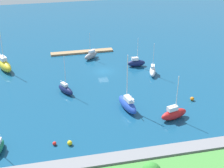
{
  "coord_description": "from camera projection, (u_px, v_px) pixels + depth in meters",
  "views": [
    {
      "loc": [
        14.52,
        75.86,
        35.96
      ],
      "look_at": [
        0.0,
        10.37,
        1.5
      ],
      "focal_mm": 52.53,
      "sensor_mm": 36.0,
      "label": 1
    }
  ],
  "objects": [
    {
      "name": "mooring_buoy_yellow",
      "position": [
        70.0,
        143.0,
        57.54
      ],
      "size": [
        0.89,
        0.89,
        0.89
      ],
      "primitive_type": "sphere",
      "color": "yellow",
      "rests_on": "water"
    },
    {
      "name": "pier_dock",
      "position": [
        82.0,
        52.0,
        96.58
      ],
      "size": [
        18.31,
        2.1,
        0.5
      ],
      "primitive_type": "cube",
      "color": "#997A56",
      "rests_on": "ground"
    },
    {
      "name": "sailboat_blue_west_end",
      "position": [
        127.0,
        104.0,
        67.76
      ],
      "size": [
        3.44,
        7.32,
        12.07
      ],
      "rotation": [
        0.0,
        0.0,
        4.92
      ],
      "color": "#2347B2",
      "rests_on": "water"
    },
    {
      "name": "mooring_buoy_red",
      "position": [
        54.0,
        143.0,
        57.57
      ],
      "size": [
        0.69,
        0.69,
        0.69
      ],
      "primitive_type": "sphere",
      "color": "red",
      "rests_on": "water"
    },
    {
      "name": "sailboat_white_lone_north",
      "position": [
        153.0,
        71.0,
        82.89
      ],
      "size": [
        2.97,
        5.16,
        8.48
      ],
      "rotation": [
        0.0,
        0.0,
        1.24
      ],
      "color": "white",
      "rests_on": "water"
    },
    {
      "name": "sailboat_navy_mid_basin",
      "position": [
        136.0,
        63.0,
        87.52
      ],
      "size": [
        4.9,
        1.92,
        7.86
      ],
      "rotation": [
        0.0,
        0.0,
        3.1
      ],
      "color": "#141E4C",
      "rests_on": "water"
    },
    {
      "name": "mooring_buoy_orange",
      "position": [
        192.0,
        99.0,
        71.46
      ],
      "size": [
        0.86,
        0.86,
        0.86
      ],
      "primitive_type": "sphere",
      "color": "orange",
      "rests_on": "water"
    },
    {
      "name": "sailboat_red_off_beacon",
      "position": [
        174.0,
        114.0,
        64.65
      ],
      "size": [
        6.11,
        3.22,
        9.37
      ],
      "rotation": [
        0.0,
        0.0,
        3.4
      ],
      "color": "red",
      "rests_on": "water"
    },
    {
      "name": "breakwater",
      "position": [
        144.0,
        156.0,
        54.24
      ],
      "size": [
        64.27,
        2.76,
        1.2
      ],
      "primitive_type": "cube",
      "color": "gray",
      "rests_on": "ground"
    },
    {
      "name": "sailboat_gray_east_end",
      "position": [
        91.0,
        55.0,
        92.27
      ],
      "size": [
        4.82,
        4.38,
        7.55
      ],
      "rotation": [
        0.0,
        0.0,
        0.7
      ],
      "color": "gray",
      "rests_on": "water"
    },
    {
      "name": "water",
      "position": [
        103.0,
        71.0,
        85.1
      ],
      "size": [
        160.0,
        160.0,
        0.0
      ],
      "primitive_type": "plane",
      "color": "navy",
      "rests_on": "ground"
    },
    {
      "name": "sailboat_navy_near_pier",
      "position": [
        66.0,
        89.0,
        74.26
      ],
      "size": [
        3.83,
        5.22,
        9.13
      ],
      "rotation": [
        0.0,
        0.0,
        2.09
      ],
      "color": "#141E4C",
      "rests_on": "water"
    },
    {
      "name": "sailboat_yellow_inner_mooring",
      "position": [
        4.0,
        65.0,
        85.05
      ],
      "size": [
        5.08,
        7.66,
        12.35
      ],
      "rotation": [
        0.0,
        0.0,
        1.99
      ],
      "color": "yellow",
      "rests_on": "water"
    }
  ]
}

